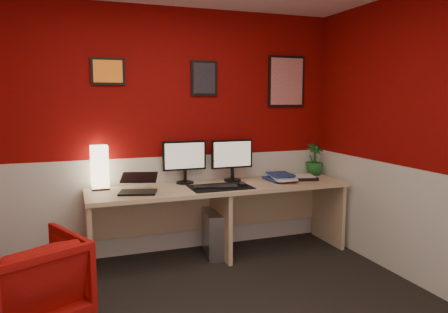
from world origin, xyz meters
TOP-DOWN VIEW (x-y plane):
  - wall_back at (0.00, 1.75)m, footprint 4.00×0.01m
  - wall_front at (0.00, -1.75)m, footprint 4.00×0.01m
  - wall_right at (2.00, 0.00)m, footprint 0.01×3.50m
  - wainscot_back at (0.00, 1.75)m, footprint 4.00×0.01m
  - wainscot_right at (2.00, 0.00)m, footprint 0.01×3.50m
  - desk at (0.63, 1.41)m, footprint 2.60×0.65m
  - shoji_lamp at (-0.51, 1.63)m, footprint 0.16×0.16m
  - laptop at (-0.20, 1.33)m, footprint 0.38×0.31m
  - monitor_left at (0.33, 1.64)m, footprint 0.45×0.06m
  - monitor_right at (0.83, 1.59)m, footprint 0.45×0.06m
  - desk_mat at (0.61, 1.32)m, footprint 0.60×0.38m
  - keyboard at (0.55, 1.30)m, footprint 0.44×0.23m
  - mouse at (0.82, 1.28)m, footprint 0.07×0.11m
  - book_bottom at (1.18, 1.43)m, footprint 0.26×0.34m
  - book_middle at (1.20, 1.38)m, footprint 0.29×0.35m
  - book_top at (1.20, 1.43)m, footprint 0.24×0.31m
  - zen_tray at (1.55, 1.43)m, footprint 0.40×0.33m
  - potted_plant at (1.84, 1.61)m, footprint 0.23×0.23m
  - pc_tower at (0.60, 1.46)m, footprint 0.26×0.47m
  - armchair at (-1.07, 0.62)m, footprint 0.90×0.91m
  - art_left at (-0.39, 1.74)m, footprint 0.32×0.02m
  - art_center at (0.57, 1.74)m, footprint 0.28×0.02m
  - art_right at (1.53, 1.74)m, footprint 0.44×0.02m

SIDE VIEW (x-z plane):
  - pc_tower at x=0.60m, z-range 0.00..0.45m
  - armchair at x=-1.07m, z-range 0.00..0.63m
  - desk at x=0.63m, z-range 0.00..0.73m
  - wainscot_back at x=0.00m, z-range 0.00..1.00m
  - wainscot_right at x=2.00m, z-range 0.00..1.00m
  - desk_mat at x=0.61m, z-range 0.73..0.74m
  - book_bottom at x=1.18m, z-range 0.73..0.76m
  - keyboard at x=0.55m, z-range 0.74..0.75m
  - zen_tray at x=1.55m, z-range 0.73..0.76m
  - mouse at x=0.82m, z-range 0.74..0.77m
  - book_middle at x=1.20m, z-range 0.76..0.78m
  - book_top at x=1.20m, z-range 0.78..0.81m
  - laptop at x=-0.20m, z-range 0.73..0.95m
  - potted_plant at x=1.84m, z-range 0.73..1.09m
  - shoji_lamp at x=-0.51m, z-range 0.73..1.13m
  - monitor_left at x=0.33m, z-range 0.73..1.31m
  - monitor_right at x=0.83m, z-range 0.73..1.31m
  - wall_back at x=0.00m, z-range 0.00..2.50m
  - wall_front at x=0.00m, z-range 0.00..2.50m
  - wall_right at x=2.00m, z-range 0.00..2.50m
  - art_right at x=1.53m, z-range 1.50..2.06m
  - art_center at x=0.57m, z-range 1.62..1.98m
  - art_left at x=-0.39m, z-range 1.72..1.98m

